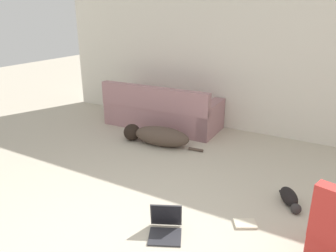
% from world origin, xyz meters
% --- Properties ---
extents(wall_back, '(7.98, 0.06, 2.73)m').
position_xyz_m(wall_back, '(0.00, 3.69, 1.36)').
color(wall_back, silver).
rests_on(wall_back, ground_plane).
extents(couch, '(2.07, 0.92, 0.80)m').
position_xyz_m(couch, '(-1.57, 3.14, 0.26)').
color(couch, '#A3757A').
rests_on(couch, ground_plane).
extents(dog, '(1.36, 0.46, 0.30)m').
position_xyz_m(dog, '(-1.21, 2.37, 0.15)').
color(dog, '#4C3D33').
rests_on(dog, ground_plane).
extents(cat, '(0.33, 0.45, 0.17)m').
position_xyz_m(cat, '(0.94, 1.65, 0.08)').
color(cat, black).
rests_on(cat, ground_plane).
extents(laptop_open, '(0.41, 0.42, 0.27)m').
position_xyz_m(laptop_open, '(-0.00, 0.57, 0.09)').
color(laptop_open, '#2D2D33').
rests_on(laptop_open, ground_plane).
extents(book_cream, '(0.26, 0.24, 0.02)m').
position_xyz_m(book_cream, '(0.63, 1.06, 0.01)').
color(book_cream, beige).
rests_on(book_cream, ground_plane).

